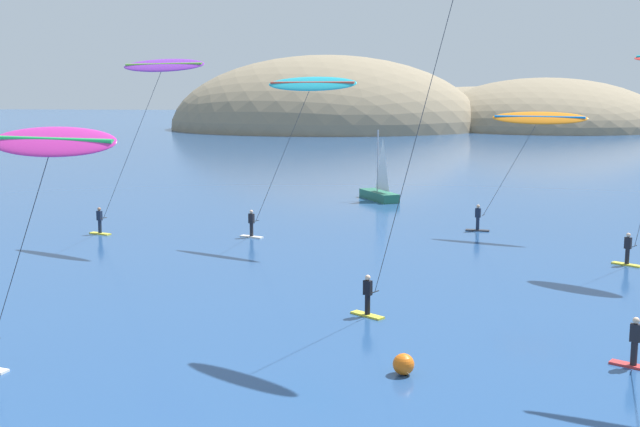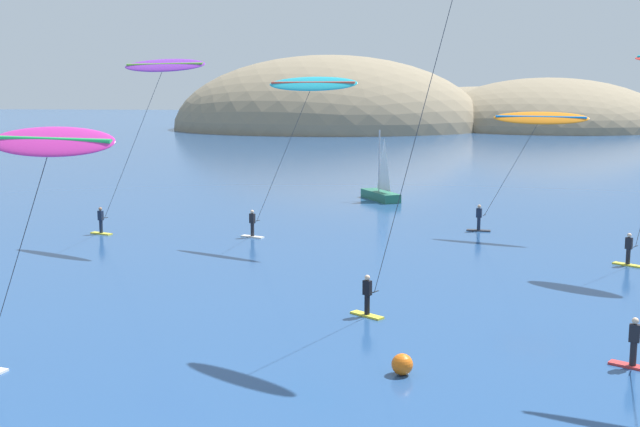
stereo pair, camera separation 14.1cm
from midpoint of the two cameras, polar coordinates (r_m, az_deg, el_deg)
name	(u,v)px [view 1 (the left image)]	position (r m, az deg, el deg)	size (l,w,h in m)	color
headland_island	(422,128)	(179.66, 7.27, 6.03)	(107.95, 63.99, 31.78)	#84755B
sailboat_near	(377,192)	(65.89, 4.04, 1.56)	(3.63, 5.69, 5.70)	#23664C
kitesurfer_orange	(534,127)	(50.98, 14.89, 5.98)	(7.06, 3.03, 7.73)	#2D2D33
kitesurfer_cyan	(306,96)	(46.29, -1.07, 8.36)	(7.63, 4.21, 9.80)	silver
kitesurfer_magenta	(45,162)	(25.47, -19.10, 3.45)	(6.20, 2.53, 8.05)	silver
kitesurfer_purple	(158,78)	(47.82, -11.54, 9.42)	(8.86, 4.59, 10.83)	yellow
marker_buoy	(403,364)	(26.34, 5.80, -10.62)	(0.70, 0.70, 0.70)	orange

